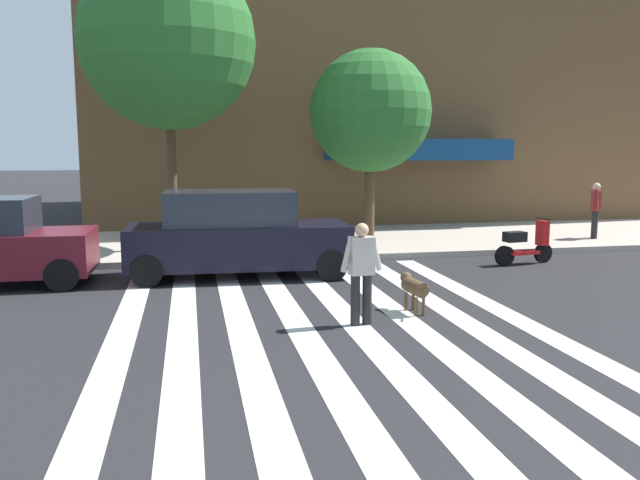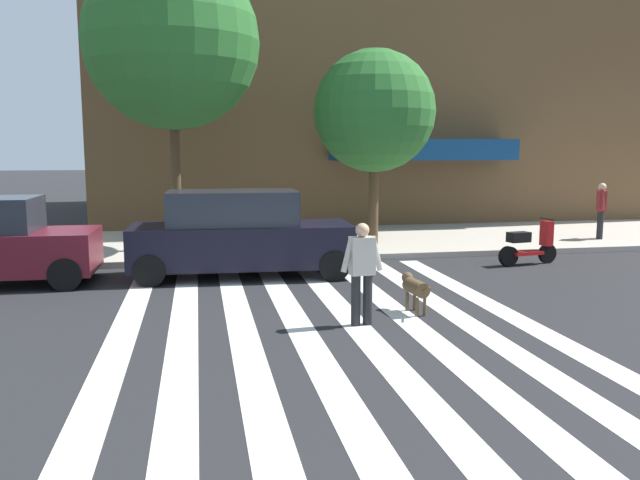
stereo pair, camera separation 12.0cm
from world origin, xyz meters
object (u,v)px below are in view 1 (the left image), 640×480
Objects in this scene: street_tree_nearest at (168,41)px; pedestrian_dog_walker at (361,268)px; parked_car_behind_first at (237,235)px; dog_on_leash at (413,287)px; parked_scooter at (525,245)px; pedestrian_bystander at (596,207)px; street_tree_middle at (370,111)px.

pedestrian_dog_walker is (3.07, -7.67, -4.56)m from street_tree_nearest.
street_tree_nearest is (-1.42, 3.29, 4.56)m from parked_car_behind_first.
parked_scooter is at bearing 42.82° from dog_on_leash.
pedestrian_bystander reaches higher than pedestrian_dog_walker.
parked_car_behind_first reaches higher than dog_on_leash.
pedestrian_bystander is at bearing 15.37° from parked_car_behind_first.
parked_car_behind_first is 0.91× the size of street_tree_middle.
parked_car_behind_first is at bearing -164.63° from pedestrian_bystander.
street_tree_nearest is at bearing 178.42° from pedestrian_bystander.
dog_on_leash is at bearing -137.18° from parked_scooter.
dog_on_leash is at bearing -59.56° from street_tree_nearest.
street_tree_nearest is 9.62m from dog_on_leash.
dog_on_leash is (2.73, -3.78, -0.48)m from parked_car_behind_first.
parked_car_behind_first is 4.68m from pedestrian_dog_walker.
parked_scooter is 0.21× the size of street_tree_nearest.
pedestrian_dog_walker is (-5.30, -4.51, 0.45)m from parked_scooter.
parked_car_behind_first is 5.80m from street_tree_nearest.
street_tree_nearest reaches higher than parked_scooter.
parked_scooter is at bearing -20.69° from street_tree_nearest.
street_tree_middle is at bearing -1.48° from street_tree_nearest.
parked_car_behind_first is 2.97× the size of parked_scooter.
pedestrian_bystander is (6.86, -0.20, -2.71)m from street_tree_middle.
parked_car_behind_first is 2.95× the size of pedestrian_bystander.
parked_car_behind_first reaches higher than parked_scooter.
street_tree_nearest is 4.62× the size of pedestrian_dog_walker.
dog_on_leash is at bearing -99.50° from street_tree_middle.
parked_scooter is 10.25m from street_tree_nearest.
parked_scooter is 5.42m from street_tree_middle.
pedestrian_bystander is at bearing -1.66° from street_tree_middle.
street_tree_nearest reaches higher than street_tree_middle.
street_tree_nearest is 1.43× the size of street_tree_middle.
pedestrian_dog_walker is (1.64, -4.38, 0.01)m from parked_car_behind_first.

